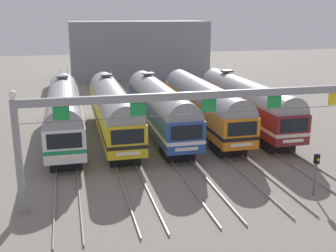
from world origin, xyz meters
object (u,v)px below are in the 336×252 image
object	(u,v)px
catenary_gantry	(209,111)
commuter_train_blue	(159,106)
commuter_train_yellow	(113,108)
commuter_train_white	(64,111)
yard_signal_mast	(316,166)
commuter_train_maroon	(245,102)
commuter_train_orange	(203,104)

from	to	relation	value
catenary_gantry	commuter_train_blue	bearing A→B (deg)	90.00
commuter_train_yellow	catenary_gantry	world-z (taller)	catenary_gantry
commuter_train_white	yard_signal_mast	size ratio (longest dim) A/B	6.61
commuter_train_yellow	catenary_gantry	distance (m)	14.37
commuter_train_blue	commuter_train_maroon	size ratio (longest dim) A/B	1.00
commuter_train_yellow	yard_signal_mast	world-z (taller)	commuter_train_yellow
commuter_train_blue	commuter_train_maroon	bearing A→B (deg)	0.00
commuter_train_blue	yard_signal_mast	distance (m)	16.57
commuter_train_white	commuter_train_blue	world-z (taller)	same
commuter_train_orange	commuter_train_blue	bearing A→B (deg)	179.94
yard_signal_mast	commuter_train_yellow	bearing A→B (deg)	124.50
commuter_train_white	commuter_train_yellow	bearing A→B (deg)	0.00
commuter_train_orange	yard_signal_mast	size ratio (longest dim) A/B	6.61
yard_signal_mast	catenary_gantry	bearing A→B (deg)	164.02
commuter_train_white	yard_signal_mast	distance (m)	21.26
commuter_train_white	commuter_train_orange	world-z (taller)	commuter_train_white
commuter_train_blue	catenary_gantry	world-z (taller)	catenary_gantry
commuter_train_blue	commuter_train_orange	distance (m)	4.21
catenary_gantry	yard_signal_mast	world-z (taller)	catenary_gantry
commuter_train_orange	catenary_gantry	size ratio (longest dim) A/B	0.82
commuter_train_white	catenary_gantry	xyz separation A→B (m)	(8.42, -13.50, 2.57)
commuter_train_orange	commuter_train_yellow	bearing A→B (deg)	179.97
catenary_gantry	commuter_train_yellow	bearing A→B (deg)	107.31
commuter_train_yellow	catenary_gantry	xyz separation A→B (m)	(4.21, -13.50, 2.57)
commuter_train_white	catenary_gantry	distance (m)	16.11
commuter_train_white	commuter_train_orange	bearing A→B (deg)	-0.02
commuter_train_yellow	commuter_train_maroon	bearing A→B (deg)	0.00
commuter_train_white	catenary_gantry	world-z (taller)	catenary_gantry
yard_signal_mast	commuter_train_blue	bearing A→B (deg)	112.41
commuter_train_orange	catenary_gantry	xyz separation A→B (m)	(-4.21, -13.49, 2.57)
commuter_train_yellow	commuter_train_blue	bearing A→B (deg)	0.00
commuter_train_maroon	commuter_train_blue	bearing A→B (deg)	180.00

